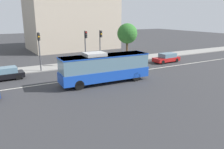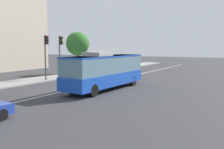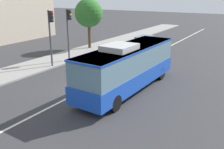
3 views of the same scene
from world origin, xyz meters
name	(u,v)px [view 1 (image 1 of 3)]	position (x,y,z in m)	size (l,w,h in m)	color
ground_plane	(84,79)	(0.00, 0.00, 0.00)	(160.00, 160.00, 0.00)	#333335
sidewalk_kerb	(65,66)	(0.00, 7.58, 0.07)	(80.00, 3.78, 0.14)	gray
lane_centre_line	(84,79)	(0.00, 0.00, 0.01)	(76.00, 0.16, 0.01)	silver
transit_bus	(105,67)	(1.47, -2.60, 1.81)	(10.07, 2.78, 3.46)	#1947B7
sedan_black	(4,74)	(-8.30, 3.95, 0.72)	(4.58, 2.02, 1.46)	black
sedan_red	(167,58)	(15.21, 2.52, 0.72)	(4.57, 1.98, 1.46)	#B21919
traffic_light_near_corner	(86,42)	(2.77, 5.96, 3.56)	(0.33, 0.62, 5.20)	#47474C
traffic_light_mid_block	(100,41)	(5.13, 5.94, 3.56)	(0.34, 0.62, 5.20)	#47474C
traffic_light_far_corner	(39,45)	(-3.73, 5.84, 3.56)	(0.34, 0.62, 5.20)	#47474C
street_tree_kerbside_left	(127,34)	(11.20, 8.05, 4.33)	(3.39, 3.39, 6.05)	#4C3823
office_block_background	(71,10)	(7.44, 25.33, 8.50)	(19.15, 13.23, 17.00)	#B7A893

